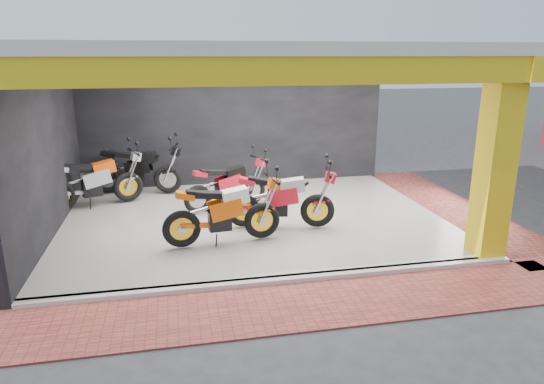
# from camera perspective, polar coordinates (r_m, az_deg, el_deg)

# --- Properties ---
(ground) EXTENTS (80.00, 80.00, 0.00)m
(ground) POSITION_cam_1_polar(r_m,az_deg,el_deg) (8.80, -0.05, -7.72)
(ground) COLOR #2D2D30
(ground) RESTS_ON ground
(showroom_floor) EXTENTS (8.00, 6.00, 0.10)m
(showroom_floor) POSITION_cam_1_polar(r_m,az_deg,el_deg) (10.61, -2.21, -3.21)
(showroom_floor) COLOR silver
(showroom_floor) RESTS_ON ground
(showroom_ceiling) EXTENTS (8.40, 6.40, 0.20)m
(showroom_ceiling) POSITION_cam_1_polar(r_m,az_deg,el_deg) (10.02, -2.43, 16.33)
(showroom_ceiling) COLOR beige
(showroom_ceiling) RESTS_ON corner_column
(back_wall) EXTENTS (8.20, 0.20, 3.50)m
(back_wall) POSITION_cam_1_polar(r_m,az_deg,el_deg) (13.21, -4.52, 8.17)
(back_wall) COLOR black
(back_wall) RESTS_ON ground
(left_wall) EXTENTS (0.20, 6.20, 3.50)m
(left_wall) POSITION_cam_1_polar(r_m,az_deg,el_deg) (10.36, -25.37, 4.51)
(left_wall) COLOR black
(left_wall) RESTS_ON ground
(corner_column) EXTENTS (0.50, 0.50, 3.50)m
(corner_column) POSITION_cam_1_polar(r_m,az_deg,el_deg) (9.11, 24.82, 3.18)
(corner_column) COLOR gold
(corner_column) RESTS_ON ground
(header_beam_front) EXTENTS (8.40, 0.30, 0.40)m
(header_beam_front) POSITION_cam_1_polar(r_m,az_deg,el_deg) (7.08, 1.61, 14.06)
(header_beam_front) COLOR gold
(header_beam_front) RESTS_ON corner_column
(header_beam_right) EXTENTS (0.30, 6.40, 0.40)m
(header_beam_right) POSITION_cam_1_polar(r_m,az_deg,el_deg) (11.38, 18.54, 14.00)
(header_beam_right) COLOR gold
(header_beam_right) RESTS_ON corner_column
(floor_kerb) EXTENTS (8.00, 0.20, 0.10)m
(floor_kerb) POSITION_cam_1_polar(r_m,az_deg,el_deg) (7.87, 1.46, -10.30)
(floor_kerb) COLOR silver
(floor_kerb) RESTS_ON ground
(paver_front) EXTENTS (9.00, 1.40, 0.03)m
(paver_front) POSITION_cam_1_polar(r_m,az_deg,el_deg) (7.22, 2.88, -13.23)
(paver_front) COLOR #9C4133
(paver_front) RESTS_ON ground
(paver_right) EXTENTS (1.40, 7.00, 0.03)m
(paver_right) POSITION_cam_1_polar(r_m,az_deg,el_deg) (12.30, 20.44, -1.69)
(paver_right) COLOR #9C4133
(paver_right) RESTS_ON ground
(moto_hero) EXTENTS (2.42, 1.11, 1.43)m
(moto_hero) POSITION_cam_1_polar(r_m,az_deg,el_deg) (9.13, -1.20, -1.36)
(moto_hero) COLOR #EE5C0A
(moto_hero) RESTS_ON showroom_floor
(moto_row_a) EXTENTS (2.45, 1.33, 1.42)m
(moto_row_a) POSITION_cam_1_polar(r_m,az_deg,el_deg) (9.76, 5.41, -0.31)
(moto_row_a) COLOR red
(moto_row_a) RESTS_ON showroom_floor
(moto_row_b) EXTENTS (2.29, 1.47, 1.31)m
(moto_row_b) POSITION_cam_1_polar(r_m,az_deg,el_deg) (11.29, -2.28, 1.70)
(moto_row_b) COLOR red
(moto_row_b) RESTS_ON showroom_floor
(moto_row_c) EXTENTS (2.52, 1.63, 1.44)m
(moto_row_c) POSITION_cam_1_polar(r_m,az_deg,el_deg) (11.96, -16.69, 2.18)
(moto_row_c) COLOR #A4A6AC
(moto_row_c) RESTS_ON showroom_floor
(moto_row_d) EXTENTS (2.54, 1.42, 1.47)m
(moto_row_d) POSITION_cam_1_polar(r_m,az_deg,el_deg) (12.41, -12.24, 3.03)
(moto_row_d) COLOR black
(moto_row_d) RESTS_ON showroom_floor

